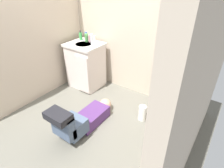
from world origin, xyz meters
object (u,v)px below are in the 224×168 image
Objects in this scene: bottle_blue at (86,36)px; bottle_pink at (90,38)px; bottle_clear at (92,39)px; soap_dispenser at (81,36)px; toiletry_bag at (189,67)px; toilet at (173,95)px; bottle_white at (94,40)px; tissue_box at (177,64)px; faucet at (90,39)px; person_plumber at (82,119)px; toilet_paper_roll at (163,156)px; paper_towel_roll at (142,113)px; bottle_green at (86,38)px; vanity_cabinet at (86,65)px.

bottle_blue is 0.13m from bottle_pink.
bottle_blue is at bearing 156.55° from bottle_clear.
soap_dispenser is 0.22m from bottle_pink.
toilet is at bearing -139.23° from toiletry_bag.
bottle_white is at bearing 178.87° from toilet.
soap_dispenser is (-1.76, 0.00, 0.09)m from tissue_box.
faucet is 0.81× the size of toiletry_bag.
person_plumber is 6.42× the size of soap_dispenser.
toilet_paper_roll is at bearing -26.48° from faucet.
toiletry_bag reaches higher than toilet.
paper_towel_roll is (-0.26, -0.41, -0.68)m from tissue_box.
toilet is 5.00× the size of bottle_blue.
soap_dispenser is 1.20× the size of bottle_green.
bottle_pink is at bearing 176.65° from toilet.
person_plumber is 4.57× the size of paper_towel_roll.
faucet reaches higher than person_plumber.
paper_towel_roll is at bearing -15.26° from soap_dispenser.
bottle_clear is 1.09× the size of bottle_white.
bottle_white is (0.18, -0.08, 0.03)m from faucet.
vanity_cabinet is 8.20× the size of faucet.
toilet_paper_roll is (1.65, -0.83, -0.85)m from bottle_white.
toilet is 3.22× the size of paper_towel_roll.
bottle_clear reaches higher than paper_towel_roll.
toiletry_bag reaches higher than vanity_cabinet.
toiletry_bag is at bearing -1.28° from bottle_blue.
bottle_clear reaches higher than vanity_cabinet.
bottle_pink is 1.55m from paper_towel_roll.
person_plumber is 1.57m from soap_dispenser.
toilet is at bearing -63.57° from tissue_box.
toilet is 1.31m from person_plumber.
toilet_paper_roll is (1.72, -0.84, -0.85)m from bottle_clear.
vanity_cabinet is 0.47m from faucet.
toilet is 0.51m from paper_towel_roll.
person_plumber is 1.57m from toiletry_bag.
toiletry_bag is 0.89× the size of bottle_green.
bottle_blue is at bearing 178.72° from toiletry_bag.
bottle_pink is at bearing 78.03° from vanity_cabinet.
paper_towel_roll is at bearing -17.76° from bottle_pink.
vanity_cabinet is 1.77m from toiletry_bag.
person_plumber is 8.59× the size of toiletry_bag.
toilet is at bearing 46.80° from paper_towel_roll.
bottle_pink reaches higher than toilet_paper_roll.
faucet is 1.47m from person_plumber.
bottle_white is (-1.54, -0.06, 0.09)m from toiletry_bag.
bottle_blue is 1.08× the size of bottle_green.
toiletry_bag is at bearing -0.70° from faucet.
vanity_cabinet is 3.73× the size of tissue_box.
bottle_clear reaches higher than toilet.
toiletry_bag reaches higher than tissue_box.
vanity_cabinet is 0.52m from soap_dispenser.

